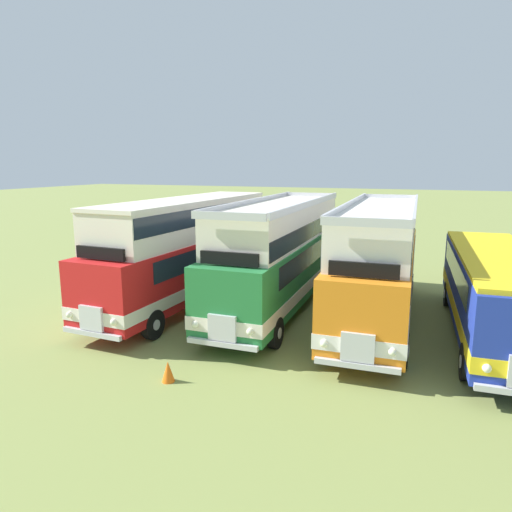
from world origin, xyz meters
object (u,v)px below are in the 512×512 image
at_px(bus_second_in_row, 280,252).
at_px(bus_fourth_in_row, 494,289).
at_px(cone_near_end, 168,371).
at_px(bus_first_in_row, 187,247).
at_px(bus_third_in_row, 379,259).

bearing_deg(bus_second_in_row, bus_fourth_in_row, -4.52).
bearing_deg(cone_near_end, bus_first_in_row, 114.86).
bearing_deg(bus_first_in_row, cone_near_end, -65.14).
bearing_deg(bus_second_in_row, cone_near_end, -95.93).
height_order(bus_second_in_row, bus_fourth_in_row, bus_second_in_row).
xyz_separation_m(bus_first_in_row, bus_third_in_row, (7.86, 0.70, -0.11)).
height_order(bus_second_in_row, cone_near_end, bus_second_in_row).
bearing_deg(bus_first_in_row, bus_third_in_row, 5.07).
bearing_deg(cone_near_end, bus_second_in_row, 84.07).
xyz_separation_m(bus_fourth_in_row, cone_near_end, (-8.65, -6.89, -1.46)).
xyz_separation_m(bus_second_in_row, cone_near_end, (-0.78, -7.51, -2.07)).
bearing_deg(cone_near_end, bus_fourth_in_row, 38.53).
relative_size(bus_third_in_row, bus_fourth_in_row, 1.07).
distance_m(bus_third_in_row, bus_fourth_in_row, 4.03).
relative_size(bus_second_in_row, cone_near_end, 19.68).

